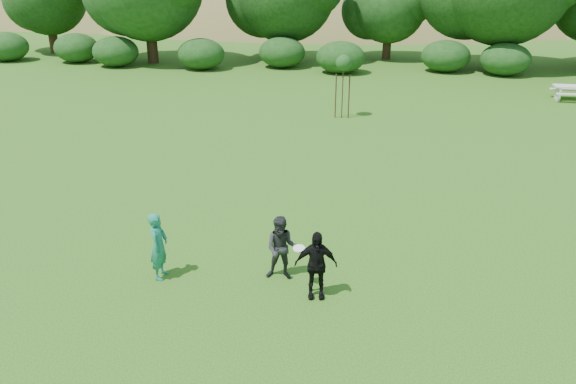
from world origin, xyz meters
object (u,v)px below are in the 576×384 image
at_px(player_black, 316,265).
at_px(sapling, 344,65).
at_px(picnic_table, 572,90).
at_px(player_teal, 159,246).
at_px(player_grey, 282,248).

bearing_deg(player_black, sapling, 83.39).
height_order(player_black, sapling, sapling).
bearing_deg(picnic_table, player_teal, -127.06).
bearing_deg(player_black, player_teal, 167.74).
bearing_deg(player_teal, sapling, -13.86).
distance_m(player_teal, sapling, 14.95).
bearing_deg(player_black, player_grey, 134.68).
distance_m(player_teal, player_black, 3.63).
relative_size(player_teal, sapling, 0.57).
height_order(player_black, picnic_table, player_black).
bearing_deg(sapling, player_grey, -92.20).
bearing_deg(player_grey, player_teal, -173.79).
distance_m(player_teal, player_grey, 2.80).
height_order(player_teal, sapling, sapling).
height_order(player_grey, picnic_table, player_grey).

